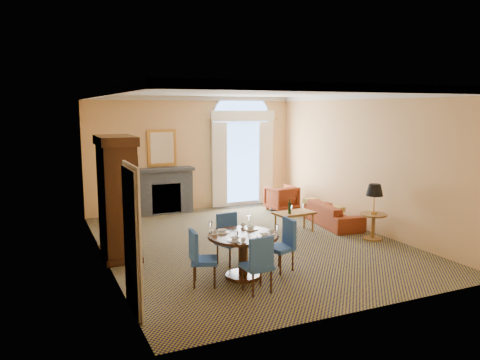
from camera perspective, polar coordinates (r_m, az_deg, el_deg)
name	(u,v)px	position (r m, az deg, el deg)	size (l,w,h in m)	color
ground	(249,243)	(10.17, 1.16, -7.65)	(7.50, 7.50, 0.00)	#15133E
room_envelope	(236,125)	(10.36, -0.51, 6.75)	(6.04, 7.52, 3.45)	#EBB570
armoire	(118,199)	(9.29, -14.70, -2.31)	(0.68, 1.20, 2.36)	#321A0B
dining_table	(243,246)	(8.02, 0.38, -7.99)	(1.20, 1.20, 0.96)	#321A0B
dining_chair_north	(228,235)	(8.76, -1.42, -6.75)	(0.54, 0.54, 0.93)	#28539D
dining_chair_south	(259,261)	(7.34, 2.34, -9.86)	(0.45, 0.46, 0.93)	#28539D
dining_chair_east	(284,241)	(8.41, 5.43, -7.45)	(0.53, 0.53, 0.93)	#28539D
dining_chair_west	(199,254)	(7.68, -4.99, -9.03)	(0.54, 0.54, 0.93)	#28539D
sofa	(333,214)	(11.82, 11.28, -4.10)	(1.89, 0.74, 0.55)	maroon
armchair	(282,198)	(13.28, 5.08, -2.22)	(0.75, 0.77, 0.70)	maroon
coffee_table	(294,213)	(11.01, 6.61, -4.08)	(0.97, 0.60, 0.82)	brown
side_table	(374,205)	(10.65, 16.02, -2.90)	(0.58, 0.58, 1.21)	brown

